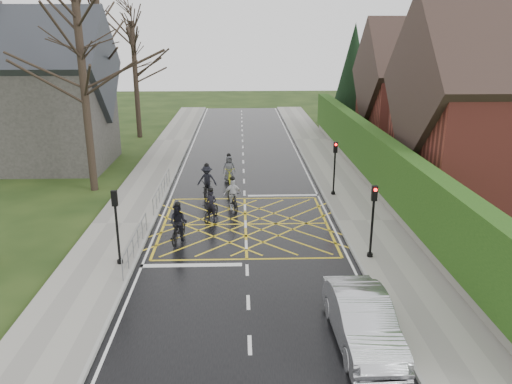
{
  "coord_description": "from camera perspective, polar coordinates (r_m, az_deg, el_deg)",
  "views": [
    {
      "loc": [
        -0.24,
        -22.91,
        8.96
      ],
      "look_at": [
        0.56,
        1.15,
        1.3
      ],
      "focal_mm": 35.0,
      "sensor_mm": 36.0,
      "label": 1
    }
  ],
  "objects": [
    {
      "name": "house_far",
      "position": [
        43.81,
        18.47,
        10.74
      ],
      "size": [
        9.8,
        8.8,
        10.3
      ],
      "color": "maroon",
      "rests_on": "ground"
    },
    {
      "name": "conifer",
      "position": [
        50.28,
        11.02,
        12.82
      ],
      "size": [
        4.6,
        4.6,
        10.0
      ],
      "color": "black",
      "rests_on": "ground"
    },
    {
      "name": "stone_wall",
      "position": [
        31.2,
        13.02,
        1.17
      ],
      "size": [
        0.5,
        38.0,
        0.7
      ],
      "primitive_type": "cube",
      "color": "slate",
      "rests_on": "ground"
    },
    {
      "name": "railing_south",
      "position": [
        21.52,
        -13.63,
        -5.21
      ],
      "size": [
        0.05,
        5.04,
        1.03
      ],
      "color": "slate",
      "rests_on": "ground"
    },
    {
      "name": "church",
      "position": [
        37.57,
        -22.98,
        10.13
      ],
      "size": [
        8.8,
        7.8,
        11.0
      ],
      "color": "#2D2B28",
      "rests_on": "ground"
    },
    {
      "name": "cyclist_lead",
      "position": [
        31.52,
        -3.11,
        2.31
      ],
      "size": [
        0.88,
        1.94,
        1.83
      ],
      "rotation": [
        0.0,
        0.0,
        0.12
      ],
      "color": "#C6CA18",
      "rests_on": "ground"
    },
    {
      "name": "tree_far",
      "position": [
        45.85,
        -13.77,
        14.96
      ],
      "size": [
        8.4,
        8.4,
        10.4
      ],
      "color": "black",
      "rests_on": "ground"
    },
    {
      "name": "cyclist_front",
      "position": [
        26.4,
        -2.69,
        -0.64
      ],
      "size": [
        1.07,
        1.91,
        1.84
      ],
      "rotation": [
        0.0,
        0.0,
        0.28
      ],
      "color": "black",
      "rests_on": "ground"
    },
    {
      "name": "tree_mid",
      "position": [
        38.18,
        -17.44,
        16.4
      ],
      "size": [
        10.08,
        10.08,
        12.48
      ],
      "color": "black",
      "rests_on": "ground"
    },
    {
      "name": "hedge",
      "position": [
        30.76,
        13.25,
        4.3
      ],
      "size": [
        0.9,
        38.0,
        2.8
      ],
      "primitive_type": "cube",
      "color": "#163D10",
      "rests_on": "stone_wall"
    },
    {
      "name": "ground",
      "position": [
        24.6,
        -1.21,
        -3.71
      ],
      "size": [
        120.0,
        120.0,
        0.0
      ],
      "primitive_type": "plane",
      "color": "black",
      "rests_on": "ground"
    },
    {
      "name": "car",
      "position": [
        15.77,
        12.06,
        -14.11
      ],
      "size": [
        1.73,
        4.65,
        1.52
      ],
      "primitive_type": "imported",
      "rotation": [
        0.0,
        0.0,
        0.03
      ],
      "color": "#B1B3B8",
      "rests_on": "ground"
    },
    {
      "name": "cyclist_mid",
      "position": [
        28.98,
        -5.62,
        0.99
      ],
      "size": [
        1.18,
        2.0,
        1.89
      ],
      "rotation": [
        0.0,
        0.0,
        -0.09
      ],
      "color": "black",
      "rests_on": "ground"
    },
    {
      "name": "cyclist_rear",
      "position": [
        25.15,
        -5.12,
        -1.98
      ],
      "size": [
        1.12,
        1.82,
        1.67
      ],
      "rotation": [
        0.0,
        0.0,
        -0.33
      ],
      "color": "black",
      "rests_on": "ground"
    },
    {
      "name": "sidewalk_left",
      "position": [
        25.24,
        -14.99,
        -3.59
      ],
      "size": [
        3.0,
        80.0,
        0.15
      ],
      "primitive_type": "cube",
      "color": "gray",
      "rests_on": "ground"
    },
    {
      "name": "traffic_light_sw",
      "position": [
        20.39,
        -15.59,
        -4.0
      ],
      "size": [
        0.24,
        0.31,
        3.21
      ],
      "color": "black",
      "rests_on": "ground"
    },
    {
      "name": "traffic_light_ne",
      "position": [
        28.57,
        8.95,
        2.63
      ],
      "size": [
        0.24,
        0.31,
        3.21
      ],
      "rotation": [
        0.0,
        0.0,
        3.14
      ],
      "color": "black",
      "rests_on": "ground"
    },
    {
      "name": "house_near",
      "position": [
        31.09,
        27.24,
        7.9
      ],
      "size": [
        11.8,
        9.8,
        11.3
      ],
      "color": "maroon",
      "rests_on": "ground"
    },
    {
      "name": "tree_near",
      "position": [
        30.22,
        -19.4,
        14.71
      ],
      "size": [
        9.24,
        9.24,
        11.44
      ],
      "color": "black",
      "rests_on": "ground"
    },
    {
      "name": "road",
      "position": [
        24.6,
        -1.21,
        -3.7
      ],
      "size": [
        9.0,
        80.0,
        0.01
      ],
      "primitive_type": "cube",
      "color": "black",
      "rests_on": "ground"
    },
    {
      "name": "cyclist_back",
      "position": [
        22.7,
        -8.86,
        -3.9
      ],
      "size": [
        0.94,
        1.92,
        1.86
      ],
      "rotation": [
        0.0,
        0.0,
        -0.2
      ],
      "color": "black",
      "rests_on": "ground"
    },
    {
      "name": "railing_north",
      "position": [
        28.46,
        -10.73,
        0.65
      ],
      "size": [
        0.05,
        6.04,
        1.03
      ],
      "color": "slate",
      "rests_on": "ground"
    },
    {
      "name": "sidewalk_right",
      "position": [
        25.35,
        12.5,
        -3.3
      ],
      "size": [
        3.0,
        80.0,
        0.15
      ],
      "primitive_type": "cube",
      "color": "gray",
      "rests_on": "ground"
    },
    {
      "name": "traffic_light_se",
      "position": [
        20.77,
        13.15,
        -3.4
      ],
      "size": [
        0.24,
        0.31,
        3.21
      ],
      "rotation": [
        0.0,
        0.0,
        3.14
      ],
      "color": "black",
      "rests_on": "ground"
    }
  ]
}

